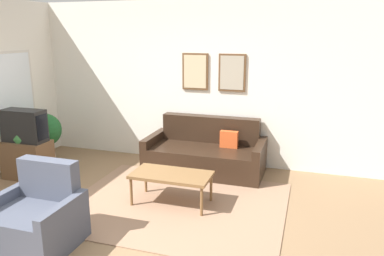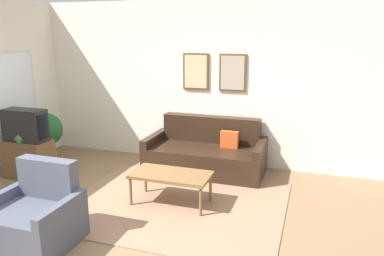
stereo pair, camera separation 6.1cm
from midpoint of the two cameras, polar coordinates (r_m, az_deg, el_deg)
name	(u,v)px [view 1 (the left image)]	position (r m, az deg, el deg)	size (l,w,h in m)	color
ground_plane	(99,233)	(4.48, -14.35, -15.19)	(16.00, 16.00, 0.00)	#846647
area_rug	(176,204)	(4.98, -2.75, -11.53)	(2.77, 2.24, 0.01)	#937056
wall_back	(180,82)	(6.41, -2.13, 6.95)	(8.00, 0.09, 2.70)	white
couch	(206,154)	(6.03, 1.84, -3.93)	(1.86, 0.90, 0.84)	black
coffee_table	(171,176)	(4.86, -3.51, -7.34)	(1.02, 0.52, 0.42)	brown
tv_stand	(28,159)	(6.29, -23.99, -4.39)	(0.69, 0.42, 0.58)	brown
tv	(24,126)	(6.15, -24.48, 0.33)	(0.66, 0.28, 0.49)	black
armchair	(36,220)	(4.34, -23.07, -12.71)	(0.86, 0.76, 0.86)	#474C5B
potted_plant_tall	(30,138)	(6.31, -23.66, -1.36)	(0.56, 0.56, 0.91)	slate
potted_plant_by_window	(45,132)	(6.80, -21.77, -0.57)	(0.56, 0.56, 0.86)	beige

